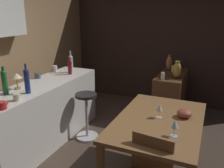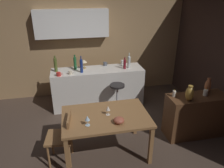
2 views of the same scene
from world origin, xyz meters
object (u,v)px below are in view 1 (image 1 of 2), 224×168
at_px(dining_table, 159,126).
at_px(bar_stool, 87,115).
at_px(fruit_bowl, 184,113).
at_px(vase_brass, 177,70).
at_px(wine_bottle_cobalt, 27,80).
at_px(vase_copper, 169,63).
at_px(pillar_candle_tall, 163,76).
at_px(pillar_candle_short, 174,69).
at_px(wine_bottle_clear, 71,63).
at_px(cup_red, 2,106).
at_px(wine_glass_left, 159,108).
at_px(cup_slate, 38,75).
at_px(counter_lamp, 16,77).
at_px(cup_white, 55,69).
at_px(sideboard_cabinet, 171,96).
at_px(wine_bottle_green, 4,81).
at_px(cup_cream, 17,97).
at_px(wine_glass_right, 175,125).
at_px(wine_bottle_ruby, 70,66).

xyz_separation_m(dining_table, bar_stool, (0.47, 1.18, -0.28)).
height_order(fruit_bowl, vase_brass, vase_brass).
xyz_separation_m(wine_bottle_cobalt, vase_copper, (2.22, -1.31, -0.11)).
xyz_separation_m(pillar_candle_tall, pillar_candle_short, (0.58, -0.08, 0.00)).
relative_size(wine_bottle_clear, cup_red, 2.74).
bearing_deg(pillar_candle_tall, wine_glass_left, -169.56).
distance_m(cup_slate, counter_lamp, 0.54).
xyz_separation_m(pillar_candle_short, vase_brass, (-0.40, -0.11, 0.08)).
height_order(cup_white, pillar_candle_tall, cup_white).
distance_m(sideboard_cabinet, fruit_bowl, 1.67).
distance_m(fruit_bowl, counter_lamp, 2.11).
relative_size(wine_bottle_green, vase_copper, 1.20).
bearing_deg(vase_brass, cup_cream, 143.33).
bearing_deg(bar_stool, wine_bottle_green, 142.93).
height_order(wine_glass_right, wine_bottle_green, wine_bottle_green).
xyz_separation_m(bar_stool, vase_brass, (1.01, -1.13, 0.57)).
distance_m(wine_glass_left, wine_bottle_ruby, 1.76).
xyz_separation_m(wine_glass_right, fruit_bowl, (0.47, -0.03, -0.07)).
relative_size(sideboard_cabinet, wine_glass_right, 6.70).
distance_m(bar_stool, wine_glass_left, 1.33).
bearing_deg(fruit_bowl, pillar_candle_short, 13.47).
bearing_deg(wine_glass_left, pillar_candle_short, 4.81).
distance_m(wine_glass_left, pillar_candle_short, 1.83).
distance_m(cup_white, pillar_candle_tall, 1.77).
relative_size(dining_table, wine_bottle_green, 4.06).
height_order(dining_table, counter_lamp, counter_lamp).
relative_size(dining_table, wine_bottle_clear, 3.91).
bearing_deg(vase_copper, wine_bottle_clear, 128.58).
height_order(counter_lamp, vase_copper, counter_lamp).
xyz_separation_m(cup_red, cup_cream, (0.25, 0.05, -0.00)).
bearing_deg(wine_bottle_cobalt, cup_red, -167.69).
bearing_deg(wine_glass_left, vase_brass, 1.63).
xyz_separation_m(wine_bottle_ruby, vase_brass, (0.74, -1.56, -0.07)).
height_order(sideboard_cabinet, wine_glass_left, wine_glass_left).
bearing_deg(cup_cream, wine_bottle_green, 67.47).
height_order(cup_slate, vase_copper, vase_copper).
bearing_deg(wine_bottle_ruby, cup_slate, 141.79).
relative_size(cup_white, vase_brass, 0.38).
bearing_deg(wine_glass_left, pillar_candle_tall, 10.44).
distance_m(wine_glass_left, pillar_candle_tall, 1.27).
bearing_deg(wine_bottle_ruby, fruit_bowl, -107.24).
bearing_deg(wine_bottle_cobalt, vase_brass, -41.59).
bearing_deg(wine_bottle_clear, fruit_bowl, -109.96).
height_order(pillar_candle_tall, vase_copper, vase_copper).
relative_size(wine_glass_right, cup_slate, 1.33).
height_order(dining_table, fruit_bowl, fruit_bowl).
xyz_separation_m(wine_bottle_cobalt, pillar_candle_short, (2.12, -1.42, -0.19)).
height_order(wine_bottle_ruby, cup_slate, wine_bottle_ruby).
relative_size(wine_bottle_green, cup_white, 3.16).
relative_size(fruit_bowl, cup_red, 1.27).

